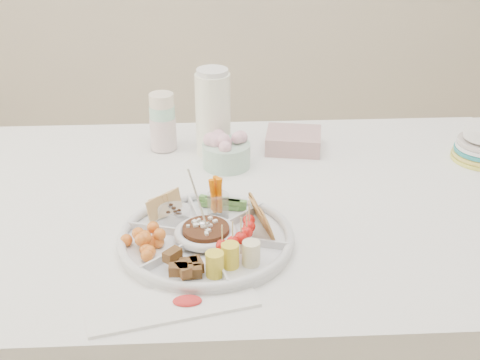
{
  "coord_description": "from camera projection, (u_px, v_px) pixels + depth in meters",
  "views": [
    {
      "loc": [
        -0.09,
        -1.44,
        1.56
      ],
      "look_at": [
        -0.02,
        -0.09,
        0.87
      ],
      "focal_mm": 50.0,
      "sensor_mm": 36.0,
      "label": 1
    }
  ],
  "objects": [
    {
      "name": "napkin_stack",
      "position": [
        293.0,
        141.0,
        1.91
      ],
      "size": [
        0.17,
        0.16,
        0.05
      ],
      "primitive_type": "cube",
      "rotation": [
        0.0,
        0.0,
        -0.17
      ],
      "color": "#BE9393",
      "rests_on": "dining_table"
    },
    {
      "name": "cup_stack",
      "position": [
        162.0,
        116.0,
        1.87
      ],
      "size": [
        0.08,
        0.08,
        0.21
      ],
      "primitive_type": "cylinder",
      "rotation": [
        0.0,
        0.0,
        -0.06
      ],
      "color": "white",
      "rests_on": "dining_table"
    },
    {
      "name": "cherries",
      "position": [
        147.0,
        240.0,
        1.42
      ],
      "size": [
        0.15,
        0.15,
        0.05
      ],
      "primitive_type": null,
      "rotation": [
        0.0,
        0.0,
        -0.29
      ],
      "color": "gold",
      "rests_on": "party_tray"
    },
    {
      "name": "bean_dip",
      "position": [
        206.0,
        233.0,
        1.46
      ],
      "size": [
        0.13,
        0.13,
        0.04
      ],
      "primitive_type": "cylinder",
      "rotation": [
        0.0,
        0.0,
        -0.29
      ],
      "color": "black",
      "rests_on": "party_tray"
    },
    {
      "name": "party_tray",
      "position": [
        206.0,
        236.0,
        1.46
      ],
      "size": [
        0.47,
        0.47,
        0.04
      ],
      "primitive_type": "cylinder",
      "rotation": [
        0.0,
        0.0,
        -0.29
      ],
      "color": "silver",
      "rests_on": "dining_table"
    },
    {
      "name": "pita_raisins",
      "position": [
        167.0,
        207.0,
        1.53
      ],
      "size": [
        0.13,
        0.13,
        0.06
      ],
      "primitive_type": null,
      "rotation": [
        0.0,
        0.0,
        -0.29
      ],
      "color": "tan",
      "rests_on": "party_tray"
    },
    {
      "name": "banana_tomato",
      "position": [
        249.0,
        245.0,
        1.36
      ],
      "size": [
        0.15,
        0.15,
        0.1
      ],
      "primitive_type": null,
      "rotation": [
        0.0,
        0.0,
        -0.29
      ],
      "color": "#CCBF50",
      "rests_on": "party_tray"
    },
    {
      "name": "granola_chunks",
      "position": [
        188.0,
        264.0,
        1.34
      ],
      "size": [
        0.12,
        0.12,
        0.04
      ],
      "primitive_type": null,
      "rotation": [
        0.0,
        0.0,
        -0.29
      ],
      "color": "#3E2816",
      "rests_on": "party_tray"
    },
    {
      "name": "dining_table",
      "position": [
        244.0,
        322.0,
        1.82
      ],
      "size": [
        1.52,
        1.02,
        0.76
      ],
      "primitive_type": "cube",
      "color": "white",
      "rests_on": "floor"
    },
    {
      "name": "thermos",
      "position": [
        213.0,
        111.0,
        1.84
      ],
      "size": [
        0.11,
        0.11,
        0.25
      ],
      "primitive_type": "cylinder",
      "rotation": [
        0.0,
        0.0,
        -0.19
      ],
      "color": "white",
      "rests_on": "dining_table"
    },
    {
      "name": "flower_bowl",
      "position": [
        226.0,
        150.0,
        1.8
      ],
      "size": [
        0.17,
        0.17,
        0.1
      ],
      "primitive_type": "cylinder",
      "rotation": [
        0.0,
        0.0,
        -0.38
      ],
      "color": "#B0E8C4",
      "rests_on": "dining_table"
    },
    {
      "name": "tortillas",
      "position": [
        263.0,
        219.0,
        1.48
      ],
      "size": [
        0.13,
        0.13,
        0.06
      ],
      "primitive_type": null,
      "rotation": [
        0.0,
        0.0,
        -0.29
      ],
      "color": "#B0764B",
      "rests_on": "party_tray"
    },
    {
      "name": "placemat",
      "position": [
        172.0,
        304.0,
        1.28
      ],
      "size": [
        0.34,
        0.19,
        0.01
      ],
      "primitive_type": "cube",
      "rotation": [
        0.0,
        0.0,
        0.24
      ],
      "color": "white",
      "rests_on": "dining_table"
    },
    {
      "name": "carrot_cucumber",
      "position": [
        221.0,
        192.0,
        1.55
      ],
      "size": [
        0.12,
        0.12,
        0.09
      ],
      "primitive_type": null,
      "rotation": [
        0.0,
        0.0,
        -0.29
      ],
      "color": "#E46A00",
      "rests_on": "party_tray"
    }
  ]
}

